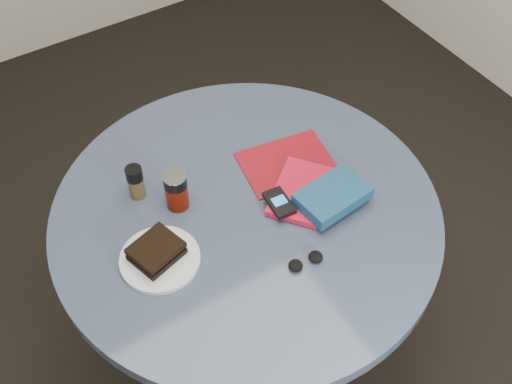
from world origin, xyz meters
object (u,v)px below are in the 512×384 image
plate (160,259)px  novel (333,196)px  table (247,247)px  soda_can (176,190)px  magazine (287,163)px  red_book (302,191)px  headphones (306,261)px  mp3_player (279,203)px  sandwich (156,251)px  pepper_grinder (136,182)px

plate → novel: bearing=-10.2°
table → soda_can: (-0.14, 0.11, 0.22)m
table → novel: size_ratio=5.60×
magazine → red_book: size_ratio=1.20×
soda_can → headphones: size_ratio=1.20×
magazine → mp3_player: 0.17m
sandwich → headphones: sandwich is taller
plate → pepper_grinder: (0.05, 0.22, 0.04)m
plate → mp3_player: bearing=-3.6°
sandwich → mp3_player: 0.33m
magazine → mp3_player: bearing=-121.9°
soda_can → magazine: 0.32m
mp3_player → plate: bearing=176.4°
novel → magazine: bearing=88.5°
table → plate: (-0.26, -0.03, 0.17)m
table → pepper_grinder: size_ratio=10.08×
soda_can → red_book: 0.32m
red_book → headphones: red_book is taller
soda_can → novel: 0.39m
magazine → headphones: bearing=-107.0°
magazine → red_book: red_book is taller
mp3_player → novel: bearing=-26.2°
magazine → plate: bearing=-157.5°
table → red_book: (0.15, -0.03, 0.18)m
soda_can → magazine: soda_can is taller
red_book → novel: bearing=-97.1°
soda_can → mp3_player: soda_can is taller
soda_can → magazine: bearing=-5.4°
soda_can → headphones: 0.37m
novel → mp3_player: size_ratio=1.88×
mp3_player → headphones: bearing=-102.3°
red_book → mp3_player: (-0.08, -0.01, 0.02)m
novel → headphones: novel is taller
table → magazine: magazine is taller
magazine → soda_can: bearing=-176.1°
soda_can → red_book: soda_can is taller
pepper_grinder → headphones: (0.24, -0.41, -0.04)m
red_book → table: bearing=128.5°
pepper_grinder → headphones: size_ratio=1.07×
mp3_player → table: bearing=147.0°
sandwich → red_book: sandwich is taller
plate → novel: novel is taller
sandwich → table: bearing=3.8°
plate → headphones: 0.35m
pepper_grinder → red_book: bearing=-32.0°
pepper_grinder → red_book: 0.43m
table → novel: (0.19, -0.11, 0.20)m
plate → mp3_player: (0.33, -0.02, 0.02)m
table → novel: bearing=-28.8°
table → sandwich: 0.33m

